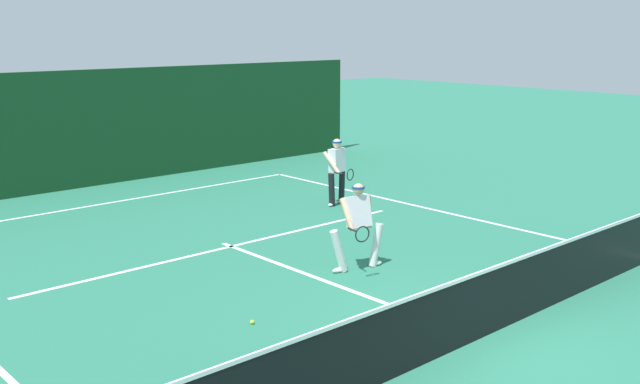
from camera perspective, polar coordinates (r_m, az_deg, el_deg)
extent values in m
plane|color=#277156|center=(10.99, 12.25, -10.99)|extent=(80.00, 80.00, 0.00)
cube|color=white|center=(19.48, -15.74, -0.77)|extent=(10.93, 0.10, 0.01)
cube|color=white|center=(15.13, -6.86, -4.19)|extent=(8.91, 0.10, 0.01)
cube|color=white|center=(12.96, 0.66, -6.98)|extent=(0.10, 6.40, 0.01)
cube|color=black|center=(10.81, 12.37, -8.62)|extent=(11.79, 0.02, 0.98)
cube|color=white|center=(10.64, 12.50, -6.04)|extent=(11.79, 0.03, 0.05)
cylinder|color=silver|center=(13.76, 4.35, -4.09)|extent=(0.31, 0.20, 0.82)
cylinder|color=silver|center=(13.35, 1.46, -4.59)|extent=(0.38, 0.22, 0.82)
ellipsoid|color=white|center=(13.87, 4.32, -5.51)|extent=(0.28, 0.16, 0.09)
ellipsoid|color=white|center=(13.46, 1.45, -6.05)|extent=(0.28, 0.16, 0.09)
cube|color=silver|center=(13.37, 2.96, -1.51)|extent=(0.48, 0.43, 0.60)
cylinder|color=tan|center=(13.49, 3.79, -1.49)|extent=(0.16, 0.13, 0.63)
cylinder|color=tan|center=(13.25, 2.11, -1.74)|extent=(0.19, 0.45, 0.56)
sphere|color=tan|center=(13.27, 2.98, 0.21)|extent=(0.22, 0.22, 0.22)
cylinder|color=#19478C|center=(13.26, 2.98, 0.37)|extent=(0.28, 0.28, 0.04)
cylinder|color=black|center=(13.08, 2.48, -2.92)|extent=(0.09, 0.26, 0.03)
torus|color=black|center=(12.80, 3.29, -3.27)|extent=(0.29, 0.09, 0.29)
cylinder|color=black|center=(18.62, 1.69, 0.41)|extent=(0.21, 0.19, 0.84)
cylinder|color=black|center=(18.26, 0.91, 0.17)|extent=(0.23, 0.19, 0.85)
ellipsoid|color=white|center=(18.70, 1.68, -0.71)|extent=(0.28, 0.16, 0.09)
ellipsoid|color=white|center=(18.34, 0.90, -0.97)|extent=(0.28, 0.16, 0.09)
cube|color=silver|center=(18.30, 1.31, 2.47)|extent=(0.48, 0.35, 0.60)
cylinder|color=beige|center=(18.50, 1.73, 2.50)|extent=(0.15, 0.13, 0.65)
cylinder|color=beige|center=(18.11, 0.89, 2.28)|extent=(0.21, 0.52, 0.54)
sphere|color=beige|center=(18.23, 1.32, 3.78)|extent=(0.22, 0.22, 0.22)
cylinder|color=#19478C|center=(18.23, 1.32, 3.90)|extent=(0.29, 0.29, 0.04)
cylinder|color=black|center=(17.97, 1.45, 1.47)|extent=(0.09, 0.26, 0.03)
torus|color=black|center=(17.79, 2.35, 1.35)|extent=(0.29, 0.09, 0.29)
sphere|color=#D1E033|center=(11.26, -5.26, -9.98)|extent=(0.07, 0.07, 0.07)
cube|color=#113C1D|center=(21.21, -18.72, 4.53)|extent=(20.12, 0.12, 3.23)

